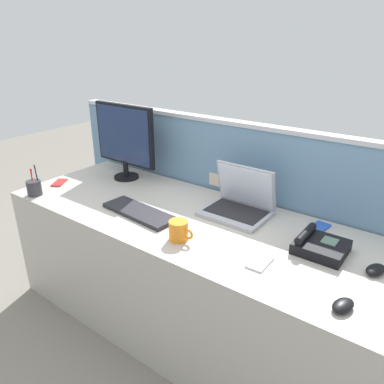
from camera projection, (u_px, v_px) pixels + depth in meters
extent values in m
plane|color=slate|center=(187.00, 321.00, 2.23)|extent=(10.00, 10.00, 0.00)
cube|color=#ADA89E|center=(187.00, 272.00, 2.09)|extent=(2.10, 0.77, 0.71)
cube|color=#6084A3|center=(228.00, 213.00, 2.32)|extent=(2.43, 0.06, 1.12)
cube|color=#B7BAC1|center=(231.00, 122.00, 2.10)|extent=(2.43, 0.07, 0.02)
cube|color=yellow|center=(140.00, 149.00, 2.57)|extent=(0.11, 0.01, 0.09)
cube|color=beige|center=(217.00, 180.00, 2.25)|extent=(0.11, 0.01, 0.08)
cylinder|color=black|center=(126.00, 177.00, 2.47)|extent=(0.16, 0.16, 0.02)
cylinder|color=black|center=(126.00, 169.00, 2.45)|extent=(0.04, 0.04, 0.10)
cube|color=black|center=(125.00, 135.00, 2.37)|extent=(0.48, 0.03, 0.39)
cube|color=#19284C|center=(123.00, 135.00, 2.35)|extent=(0.45, 0.01, 0.36)
cube|color=#9EA0A8|center=(235.00, 214.00, 1.95)|extent=(0.34, 0.26, 0.02)
cube|color=black|center=(236.00, 211.00, 1.96)|extent=(0.30, 0.19, 0.00)
cube|color=#9EA0A8|center=(246.00, 186.00, 1.98)|extent=(0.34, 0.07, 0.24)
cube|color=silver|center=(245.00, 186.00, 1.97)|extent=(0.32, 0.06, 0.22)
cube|color=black|center=(321.00, 247.00, 1.62)|extent=(0.21, 0.20, 0.05)
cube|color=#4C6B5B|center=(330.00, 241.00, 1.61)|extent=(0.06, 0.07, 0.01)
cylinder|color=black|center=(306.00, 234.00, 1.64)|extent=(0.04, 0.18, 0.04)
cube|color=#232328|center=(139.00, 212.00, 1.97)|extent=(0.45, 0.18, 0.02)
ellipsoid|color=black|center=(343.00, 305.00, 1.28)|extent=(0.08, 0.11, 0.03)
ellipsoid|color=black|center=(376.00, 270.00, 1.47)|extent=(0.09, 0.11, 0.03)
cylinder|color=#333338|center=(34.00, 188.00, 2.19)|extent=(0.08, 0.08, 0.09)
cylinder|color=blue|center=(32.00, 179.00, 2.18)|extent=(0.02, 0.02, 0.12)
cylinder|color=red|center=(32.00, 179.00, 2.18)|extent=(0.02, 0.02, 0.12)
cylinder|color=black|center=(37.00, 177.00, 2.17)|extent=(0.02, 0.01, 0.15)
cube|color=blue|center=(319.00, 227.00, 1.82)|extent=(0.09, 0.13, 0.01)
cube|color=silver|center=(260.00, 262.00, 1.54)|extent=(0.08, 0.13, 0.01)
cube|color=#B22323|center=(59.00, 183.00, 2.38)|extent=(0.12, 0.14, 0.01)
cylinder|color=orange|center=(178.00, 230.00, 1.71)|extent=(0.09, 0.09, 0.09)
torus|color=orange|center=(188.00, 234.00, 1.68)|extent=(0.05, 0.01, 0.05)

